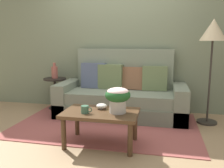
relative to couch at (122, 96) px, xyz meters
name	(u,v)px	position (x,y,z in m)	size (l,w,h in m)	color
ground_plane	(104,129)	(-0.14, -0.73, -0.35)	(14.00, 14.00, 0.00)	#997A56
wall_back	(119,34)	(-0.14, 0.45, 1.07)	(6.40, 0.12, 2.83)	slate
area_rug	(106,125)	(-0.14, -0.58, -0.34)	(2.75, 1.69, 0.01)	#994C47
couch	(122,96)	(0.00, 0.00, 0.00)	(2.17, 0.87, 1.14)	#626B59
coffee_table	(101,117)	(-0.04, -1.26, 0.02)	(0.92, 0.57, 0.43)	#442D1B
side_table	(55,88)	(-1.30, 0.13, 0.06)	(0.42, 0.42, 0.59)	black
floor_lamp	(213,36)	(1.40, -0.12, 1.01)	(0.39, 0.39, 1.61)	#2D2823
potted_plant	(118,97)	(0.18, -1.27, 0.28)	(0.31, 0.31, 0.31)	#B7B2A8
coffee_mug	(85,109)	(-0.20, -1.37, 0.13)	(0.14, 0.09, 0.09)	#3D664C
snack_bowl	(102,106)	(-0.06, -1.15, 0.12)	(0.14, 0.14, 0.07)	silver
table_vase	(55,72)	(-1.30, 0.13, 0.36)	(0.12, 0.12, 0.29)	#934C42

